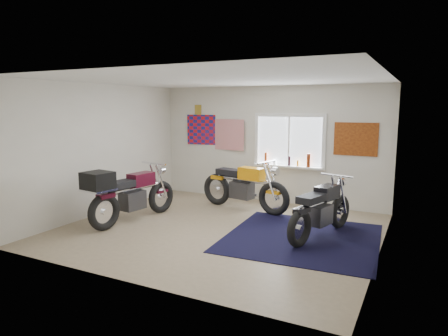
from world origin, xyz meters
The scene contains 10 objects.
ground centered at (0.00, 0.00, 0.00)m, with size 5.50×5.50×0.00m, color #9E896B.
room_shell centered at (0.00, 0.00, 1.64)m, with size 5.50×5.50×5.50m.
navy_rug centered at (1.48, 0.21, 0.01)m, with size 2.50×2.60×0.01m, color black.
window_assembly centered at (0.50, 2.47, 1.37)m, with size 1.66×0.17×1.26m.
oil_bottles centered at (0.60, 2.40, 1.02)m, with size 1.09×0.09×0.30m.
flag_display centered at (-1.90, 2.48, 2.15)m, with size 1.60×0.10×1.17m.
triumph_poster centered at (1.95, 2.48, 1.55)m, with size 0.90×0.03×0.70m, color #A54C14.
yellow_triumph centered at (-0.19, 1.50, 0.49)m, with size 2.21×0.70×1.12m.
black_chrome_bike centered at (1.75, 0.43, 0.45)m, with size 0.77×1.97×1.04m.
maroon_tourer centered at (-1.78, -0.42, 0.57)m, with size 0.78×2.18×1.10m.
Camera 1 is at (3.27, -6.26, 2.24)m, focal length 32.00 mm.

